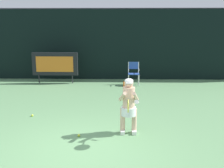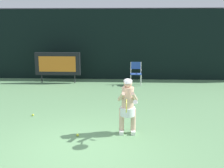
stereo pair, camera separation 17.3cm
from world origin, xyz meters
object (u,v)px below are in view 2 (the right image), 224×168
scoreboard (58,64)px  tennis_ball_spare (33,115)px  tennis_racket (126,106)px  umpire_chair (136,72)px  tennis_player (128,104)px  tennis_ball_loose (78,135)px  water_bottle (126,84)px

scoreboard → tennis_ball_spare: 5.17m
scoreboard → tennis_ball_spare: (0.43, -5.07, -0.91)m
scoreboard → tennis_racket: scoreboard is taller
umpire_chair → tennis_racket: bearing=-94.1°
umpire_chair → tennis_ball_spare: bearing=-125.1°
tennis_ball_spare → tennis_player: bearing=-23.0°
tennis_ball_loose → tennis_ball_spare: 2.25m
water_bottle → umpire_chair: bearing=42.6°
water_bottle → tennis_ball_spare: size_ratio=3.90×
water_bottle → tennis_ball_spare: bearing=-123.6°
water_bottle → tennis_ball_loose: bearing=-101.9°
scoreboard → water_bottle: size_ratio=8.30×
tennis_player → tennis_racket: tennis_player is taller
tennis_ball_loose → umpire_chair: bearing=74.9°
tennis_player → tennis_ball_spare: (-2.93, 1.24, -0.75)m
tennis_racket → tennis_ball_loose: tennis_racket is taller
water_bottle → tennis_player: tennis_player is taller
tennis_racket → tennis_ball_spare: size_ratio=8.85×
water_bottle → tennis_ball_loose: size_ratio=3.90×
umpire_chair → scoreboard: bearing=175.9°
scoreboard → tennis_ball_loose: size_ratio=32.35×
tennis_player → tennis_ball_loose: bearing=-167.7°
scoreboard → tennis_ball_loose: scoreboard is taller
tennis_player → tennis_ball_spare: size_ratio=21.29×
water_bottle → tennis_racket: 6.32m
scoreboard → water_bottle: scoreboard is taller
umpire_chair → water_bottle: umpire_chair is taller
water_bottle → tennis_ball_spare: 5.24m
umpire_chair → tennis_racket: tennis_racket is taller
tennis_player → tennis_ball_loose: tennis_player is taller
umpire_chair → tennis_player: size_ratio=0.75×
tennis_racket → tennis_ball_loose: bearing=170.7°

